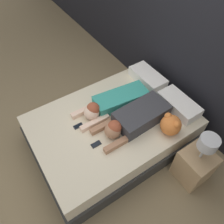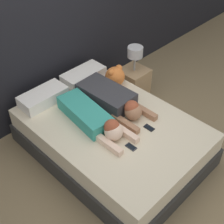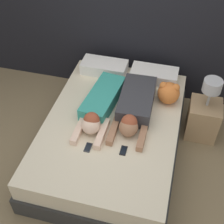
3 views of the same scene
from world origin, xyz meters
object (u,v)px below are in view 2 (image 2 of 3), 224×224
object	(u,v)px
pillow_head_right	(84,76)
nightstand	(134,81)
person_right	(113,99)
pillow_head_left	(43,97)
person_left	(94,119)
cell_phone_left	(131,147)
bed	(112,137)
cell_phone_right	(149,128)
plush_toy	(115,76)

from	to	relation	value
pillow_head_right	nightstand	xyz separation A→B (m)	(0.69, -0.31, -0.28)
pillow_head_right	person_right	bearing A→B (deg)	-99.91
pillow_head_left	person_left	bearing A→B (deg)	-78.54
pillow_head_right	cell_phone_left	size ratio (longest dim) A/B	4.82
person_left	pillow_head_right	bearing A→B (deg)	55.97
cell_phone_left	bed	bearing A→B (deg)	71.28
person_left	cell_phone_right	size ratio (longest dim) A/B	8.90
person_right	pillow_head_left	bearing A→B (deg)	129.26
pillow_head_right	nightstand	size ratio (longest dim) A/B	0.69
bed	pillow_head_right	world-z (taller)	pillow_head_right
pillow_head_left	nightstand	bearing A→B (deg)	-12.91
nightstand	pillow_head_right	bearing A→B (deg)	155.81
pillow_head_left	person_right	distance (m)	0.87
cell_phone_left	nightstand	bearing A→B (deg)	40.21
pillow_head_left	pillow_head_right	xyz separation A→B (m)	(0.67, 0.00, 0.00)
bed	pillow_head_left	size ratio (longest dim) A/B	3.63
bed	nightstand	bearing A→B (deg)	28.70
cell_phone_left	plush_toy	bearing A→B (deg)	52.71
pillow_head_left	person_right	bearing A→B (deg)	-50.74
cell_phone_left	plush_toy	xyz separation A→B (m)	(0.70, 0.92, 0.13)
nightstand	person_left	bearing A→B (deg)	-159.66
plush_toy	pillow_head_right	bearing A→B (deg)	120.91
pillow_head_right	plush_toy	world-z (taller)	plush_toy
cell_phone_right	cell_phone_left	bearing A→B (deg)	-171.97
cell_phone_left	cell_phone_right	world-z (taller)	same
pillow_head_left	pillow_head_right	bearing A→B (deg)	0.00
pillow_head_left	plush_toy	size ratio (longest dim) A/B	2.16
nightstand	plush_toy	bearing A→B (deg)	-171.99
pillow_head_left	cell_phone_right	bearing A→B (deg)	-66.14
pillow_head_right	nightstand	world-z (taller)	nightstand
person_right	plush_toy	size ratio (longest dim) A/B	3.74
cell_phone_right	bed	bearing A→B (deg)	120.27
pillow_head_right	person_right	xyz separation A→B (m)	(-0.12, -0.67, 0.03)
person_left	plush_toy	xyz separation A→B (m)	(0.74, 0.38, 0.05)
cell_phone_left	nightstand	size ratio (longest dim) A/B	0.14
bed	plush_toy	world-z (taller)	plush_toy
person_left	person_right	xyz separation A→B (m)	(0.39, 0.09, 0.01)
pillow_head_right	person_left	bearing A→B (deg)	-124.03
plush_toy	nightstand	bearing A→B (deg)	8.01
cell_phone_left	nightstand	world-z (taller)	nightstand
pillow_head_left	person_right	world-z (taller)	person_right
pillow_head_left	nightstand	distance (m)	1.42
pillow_head_right	plush_toy	distance (m)	0.44
person_left	person_right	distance (m)	0.40
cell_phone_left	cell_phone_right	distance (m)	0.37
pillow_head_right	cell_phone_right	bearing A→B (deg)	-95.16
person_right	nightstand	size ratio (longest dim) A/B	1.20
person_right	cell_phone_right	size ratio (longest dim) A/B	8.34
bed	person_right	world-z (taller)	person_right
person_right	nightstand	bearing A→B (deg)	23.92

